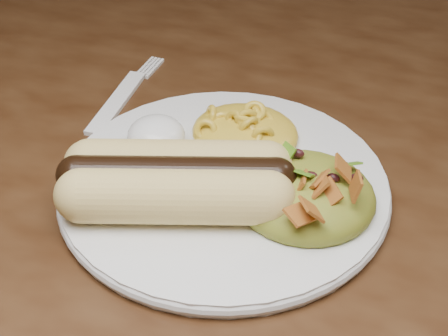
% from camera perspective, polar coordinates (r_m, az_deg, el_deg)
% --- Properties ---
extents(table, '(1.60, 0.90, 0.75)m').
position_cam_1_polar(table, '(0.66, 7.11, -1.10)').
color(table, '#472D18').
rests_on(table, floor).
extents(plate, '(0.30, 0.30, 0.01)m').
position_cam_1_polar(plate, '(0.50, -0.00, -1.46)').
color(plate, white).
rests_on(plate, table).
extents(hotdog, '(0.14, 0.11, 0.04)m').
position_cam_1_polar(hotdog, '(0.46, -3.97, -0.98)').
color(hotdog, '#F4DE73').
rests_on(hotdog, plate).
extents(mac_and_cheese, '(0.11, 0.10, 0.03)m').
position_cam_1_polar(mac_and_cheese, '(0.53, 1.79, 4.00)').
color(mac_and_cheese, yellow).
rests_on(mac_and_cheese, plate).
extents(sour_cream, '(0.06, 0.06, 0.03)m').
position_cam_1_polar(sour_cream, '(0.52, -5.70, 3.20)').
color(sour_cream, white).
rests_on(sour_cream, plate).
extents(taco_salad, '(0.10, 0.09, 0.04)m').
position_cam_1_polar(taco_salad, '(0.47, 6.80, -1.36)').
color(taco_salad, '#B66820').
rests_on(taco_salad, plate).
extents(fork, '(0.03, 0.12, 0.00)m').
position_cam_1_polar(fork, '(0.60, -8.92, 5.41)').
color(fork, white).
rests_on(fork, table).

